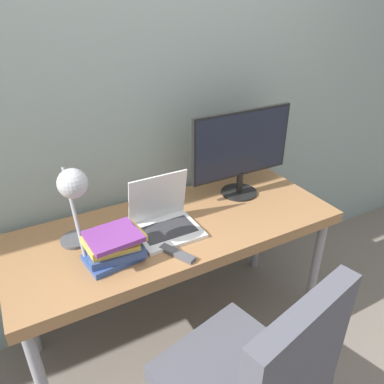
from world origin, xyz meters
name	(u,v)px	position (x,y,z in m)	size (l,w,h in m)	color
ground_plane	(207,374)	(0.00, 0.00, 0.00)	(12.00, 12.00, 0.00)	#70665B
wall_back	(140,100)	(0.00, 0.72, 1.30)	(8.00, 0.05, 2.60)	gray
desk	(177,235)	(0.00, 0.33, 0.70)	(1.65, 0.66, 0.77)	#996B42
laptop	(165,220)	(-0.07, 0.31, 0.82)	(0.30, 0.26, 0.27)	silver
monitor	(242,149)	(0.46, 0.44, 1.04)	(0.61, 0.21, 0.49)	black
desk_lamp	(73,195)	(-0.48, 0.29, 1.08)	(0.14, 0.30, 0.44)	#4C4C51
office_chair	(257,380)	(-0.08, -0.45, 0.58)	(0.61, 0.62, 1.04)	black
book_stack	(114,246)	(-0.36, 0.21, 0.84)	(0.27, 0.21, 0.14)	#334C8C
tv_remote	(177,254)	(-0.11, 0.10, 0.78)	(0.11, 0.18, 0.02)	#4C4C51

